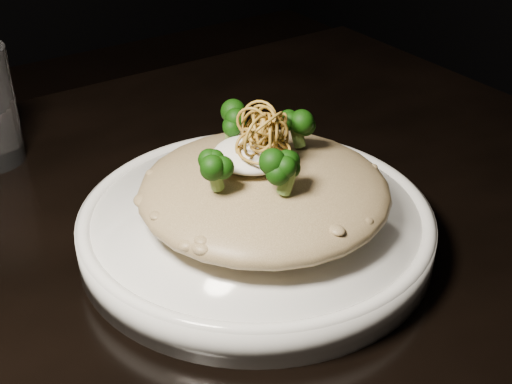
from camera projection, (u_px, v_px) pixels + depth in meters
table at (166, 323)px, 0.69m from camera, size 1.10×0.80×0.75m
plate at (256, 228)px, 0.65m from camera, size 0.32×0.32×0.03m
risotto at (264, 191)px, 0.62m from camera, size 0.22×0.22×0.05m
broccoli at (259, 138)px, 0.60m from camera, size 0.14×0.14×0.05m
cheese at (252, 154)px, 0.61m from camera, size 0.07×0.07×0.02m
shallots at (261, 122)px, 0.60m from camera, size 0.07×0.07×0.04m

